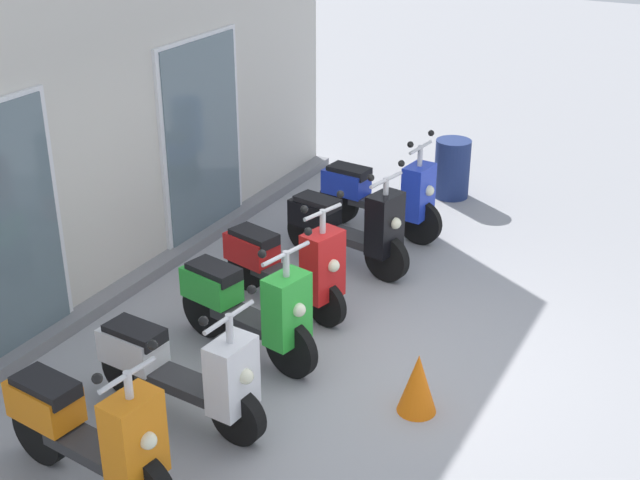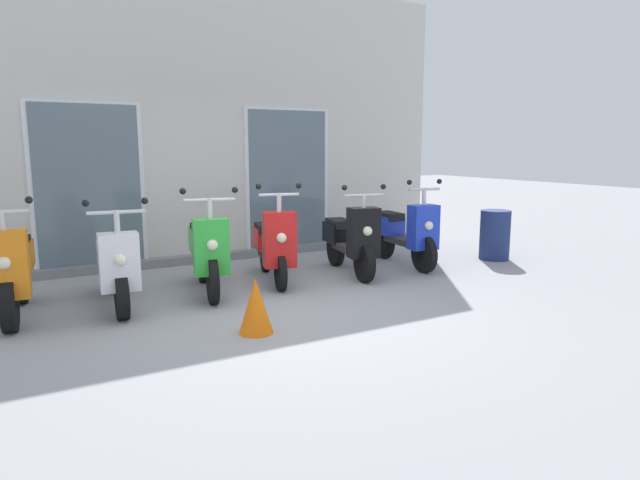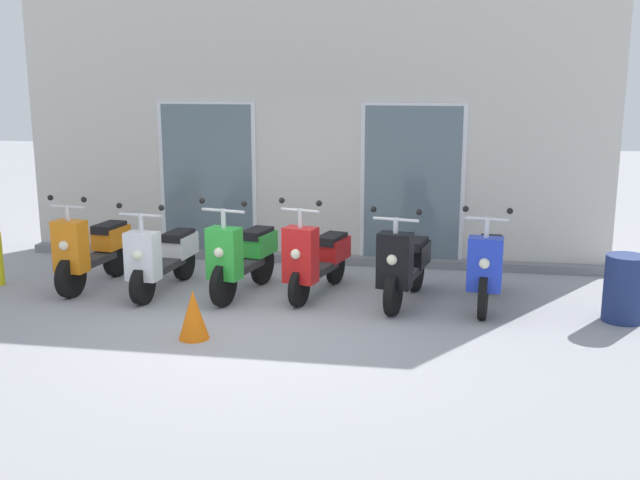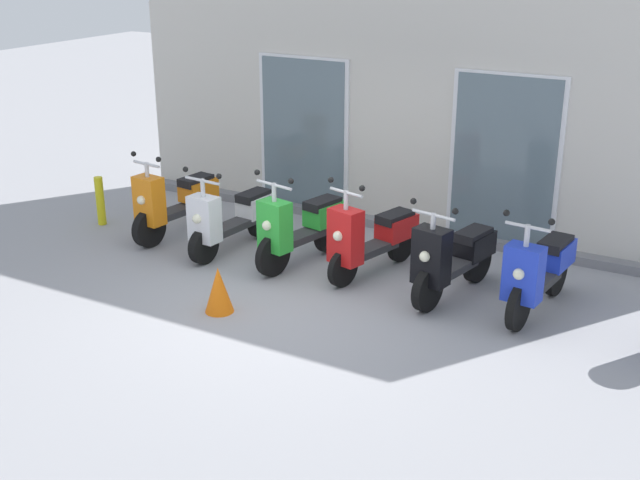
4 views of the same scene
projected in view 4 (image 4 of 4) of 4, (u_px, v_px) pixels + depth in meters
name	position (u px, v px, depth m)	size (l,w,h in m)	color
ground_plane	(290.00, 303.00, 9.16)	(40.00, 40.00, 0.00)	#939399
storefront_facade	(405.00, 84.00, 10.93)	(8.47, 0.50, 4.15)	beige
scooter_orange	(175.00, 203.00, 11.01)	(0.56, 1.55, 1.26)	black
scooter_white	(232.00, 218.00, 10.54)	(0.61, 1.62, 1.21)	black
scooter_green	(301.00, 226.00, 10.07)	(0.70, 1.56, 1.28)	black
scooter_red	(371.00, 237.00, 9.77)	(0.72, 1.51, 1.28)	black
scooter_black	(453.00, 258.00, 9.17)	(0.67, 1.56, 1.24)	black
scooter_blue	(539.00, 271.00, 8.77)	(0.55, 1.61, 1.27)	black
traffic_cone	(219.00, 290.00, 8.87)	(0.32, 0.32, 0.52)	orange
curb_bollard	(100.00, 201.00, 11.52)	(0.12, 0.12, 0.70)	yellow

